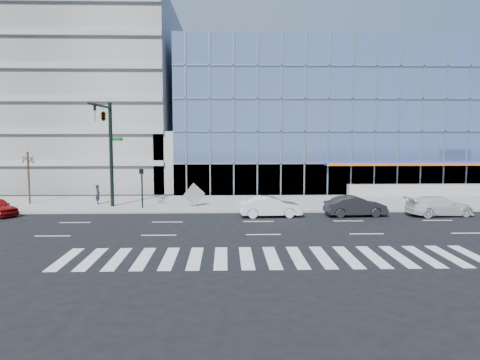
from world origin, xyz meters
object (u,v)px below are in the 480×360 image
object	(u,v)px
ped_signal_post	(142,182)
street_tree_near	(28,159)
white_suv	(440,206)
dark_sedan	(355,206)
pedestrian	(98,194)
traffic_signal	(106,128)
white_sedan	(270,207)
tilted_panel	(194,195)

from	to	relation	value
ped_signal_post	street_tree_near	distance (m)	9.97
white_suv	dark_sedan	size ratio (longest dim) A/B	1.11
street_tree_near	pedestrian	bearing A→B (deg)	-3.81
ped_signal_post	white_suv	distance (m)	21.73
ped_signal_post	dark_sedan	bearing A→B (deg)	-11.50
traffic_signal	dark_sedan	bearing A→B (deg)	-8.77
dark_sedan	white_suv	bearing A→B (deg)	-94.47
ped_signal_post	white_sedan	bearing A→B (deg)	-18.52
street_tree_near	ped_signal_post	bearing A→B (deg)	-15.06
traffic_signal	white_suv	bearing A→B (deg)	-6.60
white_suv	white_sedan	world-z (taller)	white_sedan
ped_signal_post	white_sedan	world-z (taller)	ped_signal_post
dark_sedan	pedestrian	world-z (taller)	pedestrian
street_tree_near	white_sedan	xyz separation A→B (m)	(18.95, -5.72, -3.07)
white_suv	dark_sedan	xyz separation A→B (m)	(-6.00, 0.00, 0.02)
ped_signal_post	pedestrian	distance (m)	4.65
traffic_signal	ped_signal_post	xyz separation A→B (m)	(2.50, 0.37, -4.02)
traffic_signal	white_sedan	xyz separation A→B (m)	(11.95, -2.79, -5.45)
street_tree_near	traffic_signal	bearing A→B (deg)	-22.71
ped_signal_post	white_suv	bearing A→B (deg)	-8.34
ped_signal_post	tilted_panel	world-z (taller)	ped_signal_post
white_suv	pedestrian	bearing A→B (deg)	71.82
street_tree_near	white_suv	distance (m)	31.62
white_sedan	dark_sedan	size ratio (longest dim) A/B	1.01
tilted_panel	dark_sedan	bearing A→B (deg)	-42.97
street_tree_near	white_sedan	world-z (taller)	street_tree_near
ped_signal_post	pedestrian	size ratio (longest dim) A/B	1.92
pedestrian	white_suv	bearing A→B (deg)	-125.39
dark_sedan	pedestrian	xyz separation A→B (m)	(-19.37, 5.33, 0.22)
white_suv	tilted_panel	bearing A→B (deg)	71.55
pedestrian	tilted_panel	bearing A→B (deg)	-124.77
traffic_signal	street_tree_near	distance (m)	7.96
white_sedan	pedestrian	world-z (taller)	pedestrian
traffic_signal	dark_sedan	world-z (taller)	traffic_signal
tilted_panel	pedestrian	bearing A→B (deg)	143.88
street_tree_near	tilted_panel	size ratio (longest dim) A/B	3.25
white_suv	pedestrian	distance (m)	25.92
ped_signal_post	white_suv	world-z (taller)	ped_signal_post
ped_signal_post	dark_sedan	xyz separation A→B (m)	(15.45, -3.14, -1.43)
white_sedan	pedestrian	size ratio (longest dim) A/B	2.77
tilted_panel	ped_signal_post	bearing A→B (deg)	164.35
street_tree_near	tilted_panel	xyz separation A→B (m)	(13.39, -1.92, -2.71)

